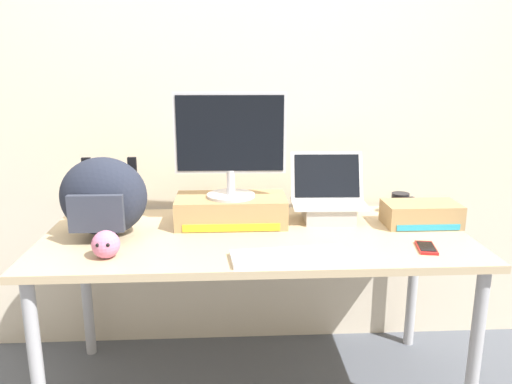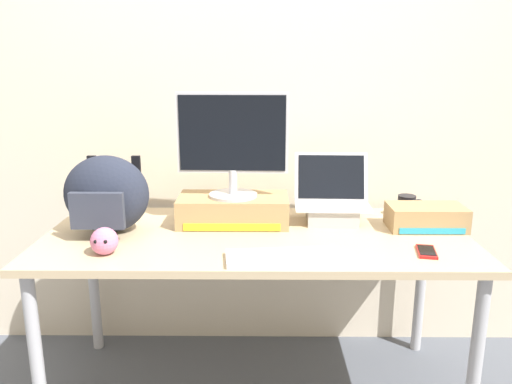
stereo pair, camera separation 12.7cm
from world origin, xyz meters
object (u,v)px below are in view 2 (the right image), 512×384
at_px(open_laptop, 332,207).
at_px(plush_toy, 104,241).
at_px(toner_box_yellow, 233,210).
at_px(cell_phone, 427,251).
at_px(toner_box_cyan, 426,217).
at_px(messenger_backpack, 107,195).
at_px(coffee_mug, 407,206).
at_px(desktop_monitor, 232,143).
at_px(external_keyboard, 285,257).

height_order(open_laptop, plush_toy, open_laptop).
height_order(toner_box_yellow, cell_phone, toner_box_yellow).
bearing_deg(toner_box_cyan, plush_toy, -166.19).
bearing_deg(cell_phone, messenger_backpack, 179.94).
relative_size(open_laptop, coffee_mug, 2.72).
xyz_separation_m(desktop_monitor, external_keyboard, (0.21, -0.43, -0.35)).
bearing_deg(toner_box_yellow, plush_toy, -140.08).
height_order(toner_box_yellow, messenger_backpack, messenger_backpack).
bearing_deg(cell_phone, plush_toy, -168.37).
relative_size(external_keyboard, coffee_mug, 3.55).
xyz_separation_m(messenger_backpack, toner_box_cyan, (1.35, 0.06, -0.11)).
bearing_deg(external_keyboard, plush_toy, 170.08).
bearing_deg(coffee_mug, plush_toy, -158.54).
distance_m(messenger_backpack, coffee_mug, 1.34).
height_order(open_laptop, toner_box_cyan, open_laptop).
distance_m(desktop_monitor, coffee_mug, 0.86).
bearing_deg(toner_box_cyan, toner_box_yellow, 175.43).
distance_m(desktop_monitor, plush_toy, 0.67).
distance_m(coffee_mug, cell_phone, 0.48).
relative_size(desktop_monitor, external_keyboard, 1.09).
bearing_deg(desktop_monitor, external_keyboard, -62.14).
bearing_deg(plush_toy, coffee_mug, 21.46).
bearing_deg(cell_phone, toner_box_cyan, 84.00).
xyz_separation_m(cell_phone, plush_toy, (-1.20, -0.02, 0.05)).
relative_size(toner_box_yellow, desktop_monitor, 1.01).
height_order(coffee_mug, toner_box_cyan, same).
bearing_deg(coffee_mug, open_laptop, -168.57).
height_order(desktop_monitor, messenger_backpack, desktop_monitor).
bearing_deg(open_laptop, messenger_backpack, -168.49).
height_order(external_keyboard, cell_phone, external_keyboard).
bearing_deg(coffee_mug, external_keyboard, -137.21).
bearing_deg(desktop_monitor, cell_phone, -23.82).
xyz_separation_m(desktop_monitor, plush_toy, (-0.46, -0.38, -0.31)).
distance_m(coffee_mug, toner_box_cyan, 0.18).
bearing_deg(open_laptop, external_keyboard, -114.00).
relative_size(open_laptop, toner_box_cyan, 1.05).
height_order(toner_box_yellow, toner_box_cyan, toner_box_yellow).
relative_size(messenger_backpack, toner_box_cyan, 1.10).
xyz_separation_m(external_keyboard, messenger_backpack, (-0.73, 0.31, 0.15)).
xyz_separation_m(toner_box_yellow, external_keyboard, (0.21, -0.43, -0.05)).
xyz_separation_m(toner_box_yellow, toner_box_cyan, (0.83, -0.07, -0.01)).
bearing_deg(coffee_mug, toner_box_yellow, -172.10).
bearing_deg(plush_toy, external_keyboard, -4.34).
bearing_deg(toner_box_yellow, coffee_mug, 7.90).
bearing_deg(coffee_mug, messenger_backpack, -169.89).
height_order(desktop_monitor, cell_phone, desktop_monitor).
xyz_separation_m(open_laptop, cell_phone, (0.30, -0.40, -0.06)).
distance_m(plush_toy, toner_box_cyan, 1.32).
distance_m(external_keyboard, cell_phone, 0.54).
height_order(coffee_mug, cell_phone, coffee_mug).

